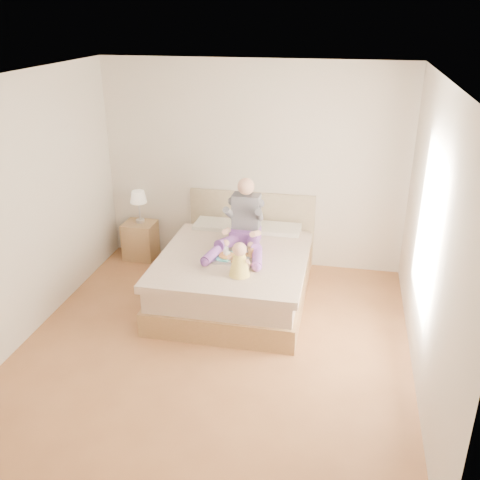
% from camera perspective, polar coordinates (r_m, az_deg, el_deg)
% --- Properties ---
extents(room, '(4.02, 4.22, 2.71)m').
position_cam_1_polar(room, '(5.04, -2.04, 3.23)').
color(room, brown).
rests_on(room, ground).
extents(bed, '(1.70, 2.18, 1.00)m').
position_cam_1_polar(bed, '(6.50, -0.37, -3.35)').
color(bed, olive).
rests_on(bed, ground).
extents(nightstand, '(0.43, 0.38, 0.52)m').
position_cam_1_polar(nightstand, '(7.62, -10.57, -0.02)').
color(nightstand, olive).
rests_on(nightstand, ground).
extents(lamp, '(0.22, 0.22, 0.45)m').
position_cam_1_polar(lamp, '(7.43, -10.78, 4.35)').
color(lamp, silver).
rests_on(lamp, nightstand).
extents(adult, '(0.70, 0.99, 0.83)m').
position_cam_1_polar(adult, '(6.38, 0.34, 1.42)').
color(adult, '#6D3B95').
rests_on(adult, bed).
extents(tray, '(0.47, 0.37, 0.13)m').
position_cam_1_polar(tray, '(6.12, -0.61, -1.76)').
color(tray, silver).
rests_on(tray, bed).
extents(baby, '(0.25, 0.34, 0.38)m').
position_cam_1_polar(baby, '(5.71, -0.02, -2.34)').
color(baby, '#F8DA4E').
rests_on(baby, bed).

